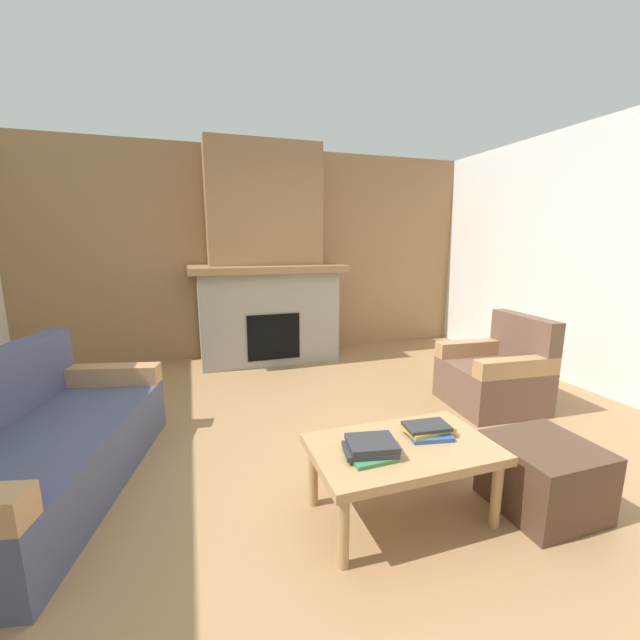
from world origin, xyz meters
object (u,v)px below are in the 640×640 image
(couch, at_px, (37,450))
(armchair, at_px, (496,375))
(coffee_table, at_px, (402,454))
(ottoman, at_px, (543,476))
(fireplace, at_px, (266,270))

(couch, distance_m, armchair, 3.61)
(coffee_table, height_order, ottoman, coffee_table)
(couch, relative_size, coffee_table, 1.95)
(couch, bearing_deg, ottoman, -20.65)
(fireplace, distance_m, ottoman, 3.70)
(fireplace, relative_size, ottoman, 5.19)
(couch, height_order, ottoman, couch)
(armchair, distance_m, ottoman, 1.51)
(fireplace, xyz_separation_m, armchair, (1.74, -2.17, -0.87))
(couch, relative_size, armchair, 2.29)
(couch, xyz_separation_m, coffee_table, (1.99, -0.86, 0.09))
(armchair, bearing_deg, coffee_table, -146.01)
(fireplace, bearing_deg, ottoman, -74.76)
(fireplace, bearing_deg, armchair, -51.26)
(ottoman, bearing_deg, coffee_table, 166.35)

